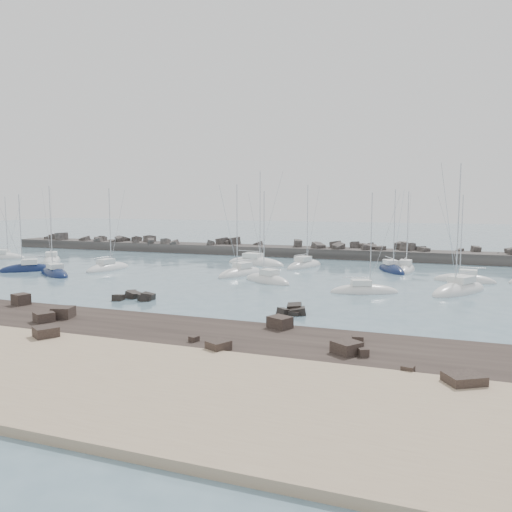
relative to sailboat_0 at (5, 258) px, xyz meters
The scene contains 19 objects.
ground 51.32m from the sailboat_0, 17.27° to the right, with size 400.00×400.00×0.00m, color slate.
rock_shelf 61.52m from the sailboat_0, 37.25° to the right, with size 140.00×12.00×1.80m.
rock_cluster_near 51.32m from the sailboat_0, 28.60° to the right, with size 4.87×4.57×1.54m.
rock_cluster_far 68.16m from the sailboat_0, 21.96° to the right, with size 2.93×3.09×1.51m.
breakwater 47.02m from the sailboat_0, 29.00° to the left, with size 115.00×6.78×4.93m.
sailboat_0 is the anchor object (origin of this frame).
sailboat_1 11.95m from the sailboat_0, ahead, with size 7.70×8.81×14.31m.
sailboat_2 20.36m from the sailboat_0, 34.55° to the right, with size 7.54×7.13×12.80m.
sailboat_3 28.29m from the sailboat_0, 12.59° to the right, with size 3.98×8.93×13.73m.
sailboat_4 47.70m from the sailboat_0, ahead, with size 11.23×5.40×16.94m.
sailboat_5 55.45m from the sailboat_0, ahead, with size 8.35×6.17×13.04m.
sailboat_6 49.30m from the sailboat_0, ahead, with size 5.69×9.30×14.16m.
sailboat_7 69.09m from the sailboat_0, 10.19° to the right, with size 8.34×4.92×12.62m.
sailboat_8 69.78m from the sailboat_0, ahead, with size 6.06×8.80×13.50m.
sailboat_9 79.46m from the sailboat_0, ahead, with size 8.07×3.32×12.53m.
sailboat_10 71.94m from the sailboat_0, ahead, with size 2.97×8.37×13.21m.
sailboat_11 78.88m from the sailboat_0, ahead, with size 8.01×10.44×16.20m.
sailboat_13 27.09m from the sailboat_0, 29.45° to the right, with size 8.94×6.85×13.90m.
sailboat_14 56.15m from the sailboat_0, ahead, with size 5.54×9.50×14.40m.
Camera 1 is at (26.86, -55.46, 10.72)m, focal length 35.00 mm.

